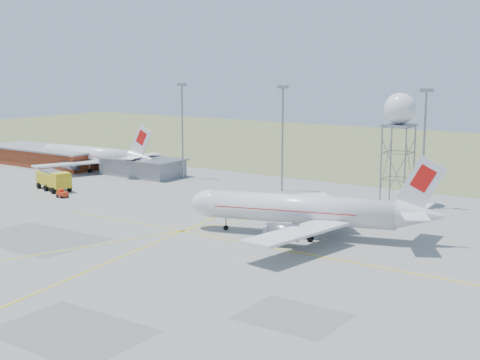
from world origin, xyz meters
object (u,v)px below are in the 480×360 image
Objects in this scene: fire_truck at (54,181)px; baggage_tug at (62,194)px; radar_tower at (398,143)px; airliner_main at (305,210)px; airliner_far at (93,156)px.

fire_truck reaches higher than baggage_tug.
airliner_main is at bearing -95.28° from radar_tower.
radar_tower is 66.16m from fire_truck.
fire_truck is at bearing 116.29° from airliner_far.
airliner_far is 73.17m from radar_tower.
baggage_tug is at bearing 123.55° from airliner_far.
radar_tower is 1.92× the size of fire_truck.
airliner_main is at bearing 13.57° from fire_truck.
fire_truck is at bearing -19.93° from airliner_main.
airliner_far is at bearing 136.03° from fire_truck.
radar_tower reaches higher than fire_truck.
fire_truck is at bearing -157.36° from radar_tower.
baggage_tug is (-53.59, -29.19, -10.45)m from radar_tower.
radar_tower reaches higher than airliner_far.
fire_truck is (-60.47, -25.22, -9.16)m from radar_tower.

